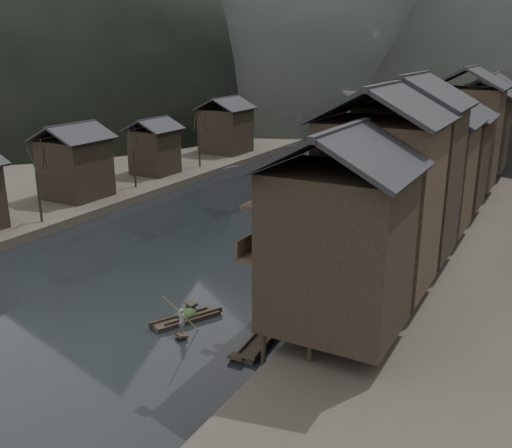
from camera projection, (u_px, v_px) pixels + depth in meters
The scene contains 12 objects.
water at pixel (171, 266), 47.07m from camera, with size 300.00×300.00×0.00m, color black.
left_bank at pixel (147, 149), 96.38m from camera, with size 40.00×200.00×1.20m, color #2D2823.
stilt_houses at pixel (444, 141), 52.14m from camera, with size 9.00×67.60×15.77m.
left_houses at pixel (134, 143), 71.58m from camera, with size 8.10×53.20×8.73m.
bare_trees at pixel (88, 152), 60.17m from camera, with size 3.78×43.83×7.56m.
moored_sampans at pixel (404, 204), 64.61m from camera, with size 3.01×74.75×0.47m.
midriver_boats at pixel (366, 153), 94.68m from camera, with size 15.77×44.32×0.45m.
stone_bridge at pixel (405, 114), 105.70m from camera, with size 40.00×6.00×9.00m.
hero_sampan at pixel (186, 319), 37.54m from camera, with size 3.03×4.90×0.44m.
cargo_heap at pixel (187, 309), 37.59m from camera, with size 1.11×1.46×0.67m, color black.
boatman at pixel (182, 317), 35.55m from camera, with size 0.58×0.38×1.59m, color #5D5C5F.
bamboo_pole at pixel (183, 279), 34.67m from camera, with size 0.06×0.06×4.61m, color #8C7A51.
Camera 1 is at (27.25, -35.05, 17.48)m, focal length 40.00 mm.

